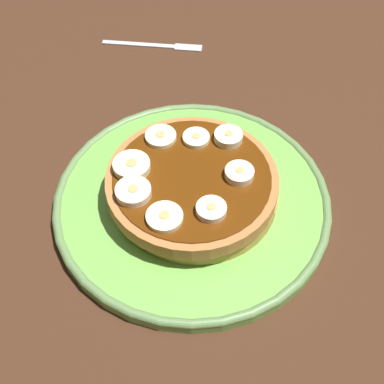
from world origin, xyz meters
TOP-DOWN VIEW (x-y plane):
  - ground_plane at (0.00, 0.00)cm, footprint 140.00×140.00cm
  - plate at (0.00, 0.00)cm, footprint 27.10×27.10cm
  - pancake_stack at (-0.16, 0.39)cm, footprint 16.59×16.24cm
  - banana_slice_0 at (-4.05, 1.64)cm, footprint 2.73×2.73cm
  - banana_slice_1 at (0.30, 4.45)cm, footprint 2.74×2.74cm
  - banana_slice_2 at (4.04, 3.58)cm, footprint 3.28×3.28cm
  - banana_slice_3 at (-5.07, -3.00)cm, footprint 2.81×2.81cm
  - banana_slice_4 at (5.70, -0.05)cm, footprint 3.28×3.28cm
  - banana_slice_5 at (0.99, -5.71)cm, footprint 3.08×3.08cm
  - banana_slice_6 at (4.86, -3.00)cm, footprint 3.52×3.52cm
  - banana_slice_7 at (-2.15, -4.21)cm, footprint 2.68×2.68cm
  - fork at (-5.75, -25.64)cm, footprint 11.90×7.05cm

SIDE VIEW (x-z plane):
  - ground_plane at x=0.00cm, z-range -3.00..0.00cm
  - fork at x=-5.75cm, z-range 0.00..0.50cm
  - plate at x=0.00cm, z-range 0.06..1.58cm
  - pancake_stack at x=-0.16cm, z-range 1.29..4.59cm
  - banana_slice_5 at x=0.99cm, z-range 4.37..5.08cm
  - banana_slice_2 at x=4.04cm, z-range 4.37..5.09cm
  - banana_slice_7 at x=-2.15cm, z-range 4.37..5.10cm
  - banana_slice_1 at x=0.30cm, z-range 4.37..5.32cm
  - banana_slice_4 at x=5.70cm, z-range 4.37..5.39cm
  - banana_slice_6 at x=4.86cm, z-range 4.37..5.40cm
  - banana_slice_0 at x=-4.05cm, z-range 4.37..5.41cm
  - banana_slice_3 at x=-5.07cm, z-range 4.37..5.43cm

